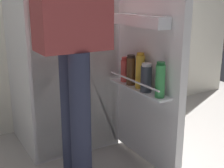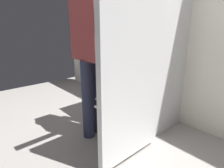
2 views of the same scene
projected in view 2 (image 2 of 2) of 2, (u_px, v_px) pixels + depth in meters
ground_plane at (109, 137)px, 1.99m from camera, size 5.03×5.03×0.00m
kitchen_wall at (166, 16)px, 2.20m from camera, size 4.40×0.10×2.58m
refrigerator at (145, 55)px, 2.04m from camera, size 0.73×1.29×1.71m
person at (92, 42)px, 1.75m from camera, size 0.52×0.72×1.69m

